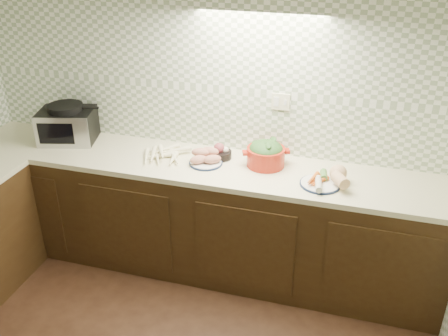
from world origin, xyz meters
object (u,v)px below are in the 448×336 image
(veg_plate, at_px, (329,177))
(parsnip_pile, at_px, (158,155))
(dutch_oven, at_px, (266,154))
(onion_bowl, at_px, (221,153))
(sweet_potato_plate, at_px, (205,158))
(toaster_oven, at_px, (67,124))

(veg_plate, bearing_deg, parsnip_pile, 178.36)
(dutch_oven, height_order, veg_plate, dutch_oven)
(onion_bowl, bearing_deg, sweet_potato_plate, -125.22)
(toaster_oven, height_order, veg_plate, toaster_oven)
(parsnip_pile, bearing_deg, sweet_potato_plate, 2.72)
(dutch_oven, relative_size, veg_plate, 1.00)
(toaster_oven, distance_m, dutch_oven, 1.59)
(toaster_oven, distance_m, veg_plate, 2.06)
(parsnip_pile, distance_m, dutch_oven, 0.80)
(parsnip_pile, xyz_separation_m, onion_bowl, (0.45, 0.13, 0.02))
(sweet_potato_plate, xyz_separation_m, veg_plate, (0.89, -0.05, 0.00))
(parsnip_pile, relative_size, sweet_potato_plate, 1.45)
(veg_plate, bearing_deg, onion_bowl, 168.18)
(onion_bowl, distance_m, dutch_oven, 0.35)
(onion_bowl, bearing_deg, dutch_oven, -4.03)
(sweet_potato_plate, distance_m, veg_plate, 0.89)
(sweet_potato_plate, relative_size, dutch_oven, 0.70)
(toaster_oven, bearing_deg, dutch_oven, -14.60)
(parsnip_pile, relative_size, dutch_oven, 1.01)
(onion_bowl, bearing_deg, veg_plate, -11.82)
(toaster_oven, distance_m, onion_bowl, 1.25)
(toaster_oven, xyz_separation_m, dutch_oven, (1.59, 0.01, -0.05))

